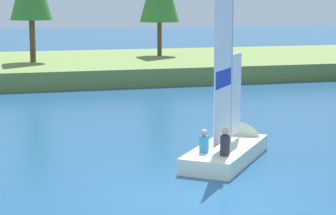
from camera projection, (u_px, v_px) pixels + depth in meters
name	position (u px, v px, depth m)	size (l,w,h in m)	color
ground_plane	(201.00, 198.00, 15.82)	(200.00, 200.00, 0.00)	navy
shore_bank	(67.00, 67.00, 41.82)	(80.00, 14.80, 1.04)	olive
sailboat	(233.00, 143.00, 20.06)	(4.06, 4.58, 5.89)	silver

